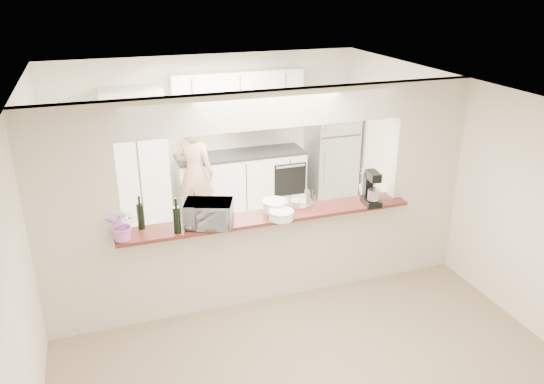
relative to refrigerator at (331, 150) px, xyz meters
name	(u,v)px	position (x,y,z in m)	size (l,w,h in m)	color
floor	(268,295)	(-2.05, -2.65, -0.85)	(6.00, 6.00, 0.00)	tan
tile_overlay	(234,239)	(-2.05, -1.10, -0.84)	(5.00, 2.90, 0.01)	beige
partition	(267,181)	(-2.05, -2.65, 0.63)	(5.00, 0.15, 2.50)	beige
bar_counter	(268,253)	(-2.05, -2.65, -0.27)	(3.40, 0.38, 1.09)	beige
kitchen_cabinets	(202,155)	(-2.24, 0.07, 0.12)	(3.15, 0.62, 2.25)	white
refrigerator	(331,150)	(0.00, 0.00, 0.00)	(0.75, 0.70, 1.70)	#BBBBC0
flower_left	(123,225)	(-3.65, -2.80, 0.42)	(0.32, 0.27, 0.35)	pink
wine_bottle_a	(177,219)	(-3.10, -2.80, 0.39)	(0.08, 0.08, 0.39)	black
wine_bottle_b	(141,216)	(-3.45, -2.58, 0.39)	(0.07, 0.07, 0.37)	black
toaster_oven	(209,214)	(-2.75, -2.75, 0.38)	(0.51, 0.34, 0.28)	#A1A0A5
serving_bowls	(206,211)	(-2.75, -2.60, 0.35)	(0.30, 0.30, 0.22)	white
plate_stack_a	(275,206)	(-1.95, -2.62, 0.31)	(0.29, 0.29, 0.13)	white
plate_stack_b	(281,215)	(-1.95, -2.84, 0.29)	(0.28, 0.28, 0.10)	white
red_bowl	(285,210)	(-1.85, -2.68, 0.27)	(0.14, 0.14, 0.06)	maroon
tan_bowl	(297,203)	(-1.65, -2.57, 0.28)	(0.16, 0.16, 0.08)	tan
utensil_caddy	(305,199)	(-1.57, -2.60, 0.33)	(0.24, 0.16, 0.21)	silver
stand_mixer	(371,189)	(-0.80, -2.79, 0.42)	(0.21, 0.30, 0.41)	black
flower_right	(368,183)	(-0.75, -2.60, 0.43)	(0.21, 0.21, 0.38)	#B76AC5
person	(195,174)	(-2.44, -0.35, -0.03)	(0.60, 0.39, 1.65)	tan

